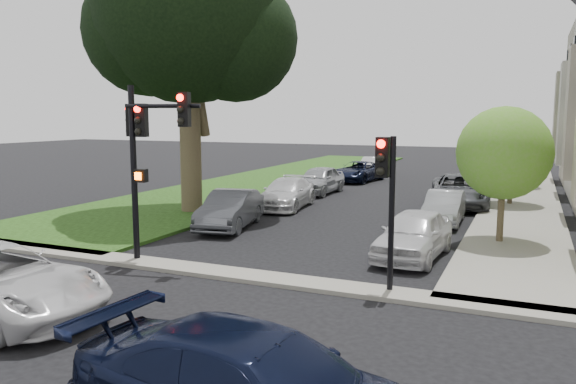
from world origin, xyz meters
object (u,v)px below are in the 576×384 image
at_px(small_tree_a, 504,153).
at_px(car_parked_5, 230,209).
at_px(car_parked_8, 358,172).
at_px(eucalyptus, 186,10).
at_px(car_parked_7, 319,180).
at_px(traffic_signal_main, 145,142).
at_px(car_parked_9, 372,166).
at_px(car_parked_1, 444,207).
at_px(car_parked_0, 414,234).
at_px(car_parked_6, 286,193).
at_px(car_parked_2, 459,191).
at_px(small_tree_c, 517,139).
at_px(small_tree_b, 513,143).
at_px(traffic_signal_secondary, 387,185).

height_order(small_tree_a, car_parked_5, small_tree_a).
bearing_deg(car_parked_8, eucalyptus, -95.19).
distance_m(eucalyptus, car_parked_7, 12.09).
bearing_deg(traffic_signal_main, car_parked_8, 90.47).
xyz_separation_m(car_parked_8, car_parked_9, (-0.35, 4.79, -0.03)).
bearing_deg(car_parked_1, car_parked_7, 139.70).
height_order(car_parked_0, car_parked_1, car_parked_0).
bearing_deg(car_parked_0, car_parked_5, 170.49).
height_order(car_parked_6, car_parked_8, car_parked_6).
bearing_deg(car_parked_2, small_tree_a, -82.38).
relative_size(car_parked_1, car_parked_7, 0.88).
relative_size(car_parked_1, car_parked_9, 1.02).
distance_m(small_tree_c, car_parked_2, 9.26).
relative_size(car_parked_2, car_parked_7, 1.22).
xyz_separation_m(car_parked_5, car_parked_7, (-0.22, 10.63, 0.04)).
bearing_deg(car_parked_7, car_parked_5, -87.51).
bearing_deg(car_parked_5, small_tree_a, -3.96).
bearing_deg(car_parked_7, car_parked_6, -85.49).
bearing_deg(car_parked_2, car_parked_0, -99.04).
height_order(traffic_signal_main, car_parked_7, traffic_signal_main).
distance_m(eucalyptus, small_tree_a, 14.56).
bearing_deg(car_parked_5, car_parked_1, 18.92).
distance_m(small_tree_b, car_parked_9, 15.64).
bearing_deg(small_tree_b, car_parked_7, 178.14).
height_order(car_parked_0, car_parked_7, car_parked_7).
bearing_deg(car_parked_0, car_parked_8, 115.19).
bearing_deg(small_tree_c, car_parked_5, -119.12).
height_order(car_parked_2, car_parked_5, car_parked_2).
relative_size(car_parked_0, car_parked_2, 0.78).
xyz_separation_m(traffic_signal_main, car_parked_7, (-0.55, 16.25, -2.87)).
height_order(car_parked_0, car_parked_8, car_parked_0).
xyz_separation_m(small_tree_a, car_parked_2, (-2.28, 7.88, -2.37)).
xyz_separation_m(small_tree_b, traffic_signal_secondary, (-2.35, -15.96, -0.36)).
bearing_deg(car_parked_5, eucalyptus, 134.37).
height_order(traffic_signal_secondary, car_parked_9, traffic_signal_secondary).
bearing_deg(car_parked_8, car_parked_0, -60.60).
relative_size(eucalyptus, car_parked_9, 3.35).
height_order(small_tree_c, car_parked_2, small_tree_c).
relative_size(eucalyptus, car_parked_5, 2.92).
height_order(car_parked_5, car_parked_9, car_parked_5).
distance_m(car_parked_0, car_parked_5, 7.75).
relative_size(traffic_signal_main, car_parked_5, 1.18).
xyz_separation_m(car_parked_1, car_parked_2, (0.04, 4.73, 0.12)).
relative_size(eucalyptus, car_parked_2, 2.34).
bearing_deg(traffic_signal_secondary, car_parked_1, 89.81).
height_order(eucalyptus, traffic_signal_secondary, eucalyptus).
relative_size(small_tree_b, car_parked_2, 0.83).
bearing_deg(car_parked_5, car_parked_8, 78.51).
distance_m(car_parked_0, car_parked_7, 14.66).
bearing_deg(car_parked_6, small_tree_a, -28.62).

